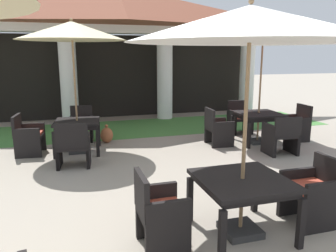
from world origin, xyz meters
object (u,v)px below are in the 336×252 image
at_px(patio_chair_near_foreground_east, 313,192).
at_px(patio_chair_mid_right_west, 28,136).
at_px(patio_chair_near_foreground_west, 159,214).
at_px(patio_table_mid_left, 259,117).
at_px(patio_table_mid_right, 77,125).
at_px(patio_chair_mid_right_north, 81,125).
at_px(patio_chair_mid_left_south, 282,136).
at_px(patio_chair_mid_right_south, 73,146).
at_px(patio_umbrella_mid_left, 263,33).
at_px(patio_chair_mid_left_north, 239,119).
at_px(patio_umbrella_mid_right, 72,32).
at_px(patio_chair_mid_left_west, 218,129).
at_px(patio_table_near_foreground, 242,185).
at_px(patio_chair_mid_left_east, 296,124).
at_px(terracotta_urn, 107,135).
at_px(patio_umbrella_near_foreground, 250,25).

distance_m(patio_chair_near_foreground_east, patio_chair_mid_right_west, 5.76).
distance_m(patio_chair_near_foreground_west, patio_table_mid_left, 5.20).
height_order(patio_chair_near_foreground_east, patio_table_mid_right, patio_chair_near_foreground_east).
relative_size(patio_table_mid_left, patio_chair_mid_right_north, 1.26).
bearing_deg(patio_table_mid_right, patio_chair_mid_left_south, -19.21).
xyz_separation_m(patio_chair_mid_right_west, patio_chair_mid_right_north, (1.16, 0.92, -0.02)).
xyz_separation_m(patio_table_mid_right, patio_chair_mid_right_south, (-0.12, -1.04, -0.21)).
bearing_deg(patio_chair_mid_right_south, patio_chair_mid_right_west, 134.98).
relative_size(patio_umbrella_mid_left, patio_chair_mid_left_north, 3.27).
bearing_deg(patio_chair_mid_right_west, patio_umbrella_mid_right, 90.00).
height_order(patio_umbrella_mid_left, patio_chair_mid_left_west, patio_umbrella_mid_left).
relative_size(patio_table_near_foreground, patio_chair_near_foreground_east, 1.20).
bearing_deg(patio_chair_mid_left_east, patio_table_mid_right, 88.42).
height_order(patio_chair_mid_left_north, patio_chair_mid_right_north, patio_chair_mid_left_north).
xyz_separation_m(patio_table_mid_left, patio_chair_mid_left_east, (1.06, -0.07, -0.24)).
bearing_deg(patio_chair_mid_left_east, patio_umbrella_mid_right, 88.42).
bearing_deg(patio_chair_mid_right_south, patio_umbrella_mid_right, 90.00).
xyz_separation_m(patio_umbrella_mid_left, patio_chair_mid_left_north, (0.07, 1.06, -2.22)).
relative_size(patio_table_near_foreground, terracotta_urn, 2.21).
distance_m(patio_chair_mid_right_west, patio_chair_mid_right_south, 1.48).
bearing_deg(patio_chair_near_foreground_east, patio_table_mid_left, -21.81).
bearing_deg(patio_umbrella_mid_left, patio_table_near_foreground, -123.99).
distance_m(patio_chair_near_foreground_east, patio_chair_mid_right_south, 4.28).
bearing_deg(patio_umbrella_mid_left, terracotta_urn, 164.09).
height_order(patio_umbrella_near_foreground, patio_chair_mid_right_south, patio_umbrella_near_foreground).
bearing_deg(patio_chair_mid_left_south, patio_chair_mid_left_west, 135.15).
height_order(patio_chair_mid_left_east, patio_table_mid_right, patio_chair_mid_left_east).
height_order(patio_umbrella_mid_left, terracotta_urn, patio_umbrella_mid_left).
bearing_deg(patio_chair_near_foreground_east, patio_umbrella_mid_right, 33.55).
xyz_separation_m(patio_chair_mid_left_north, patio_chair_mid_right_north, (-4.23, 0.40, -0.02)).
distance_m(patio_table_near_foreground, terracotta_urn, 4.93).
distance_m(patio_table_mid_right, terracotta_urn, 1.02).
xyz_separation_m(patio_chair_mid_left_east, terracotta_urn, (-4.65, 1.09, -0.21)).
relative_size(patio_chair_mid_left_east, patio_chair_mid_right_west, 1.02).
height_order(patio_umbrella_mid_left, patio_chair_mid_right_north, patio_umbrella_mid_left).
height_order(patio_umbrella_mid_left, patio_chair_mid_left_south, patio_umbrella_mid_left).
height_order(patio_umbrella_near_foreground, terracotta_urn, patio_umbrella_near_foreground).
bearing_deg(patio_chair_mid_left_west, patio_chair_mid_right_west, -92.74).
bearing_deg(patio_chair_mid_right_north, patio_chair_mid_left_north, -178.66).
height_order(patio_table_mid_left, patio_chair_mid_left_west, patio_chair_mid_left_west).
xyz_separation_m(patio_table_mid_left, terracotta_urn, (-3.59, 1.02, -0.45)).
bearing_deg(patio_umbrella_near_foreground, patio_chair_near_foreground_east, -0.14).
bearing_deg(patio_umbrella_mid_right, patio_chair_near_foreground_west, -80.26).
height_order(patio_table_mid_left, patio_umbrella_mid_right, patio_umbrella_mid_right).
distance_m(patio_umbrella_near_foreground, patio_umbrella_mid_right, 4.55).
distance_m(patio_chair_mid_left_south, terracotta_urn, 4.10).
xyz_separation_m(patio_umbrella_mid_left, patio_chair_mid_left_east, (1.06, -0.07, -2.22)).
height_order(patio_table_near_foreground, patio_chair_mid_left_west, patio_chair_mid_left_west).
height_order(patio_chair_mid_left_south, patio_chair_mid_right_north, same).
distance_m(patio_umbrella_mid_left, terracotta_urn, 4.45).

